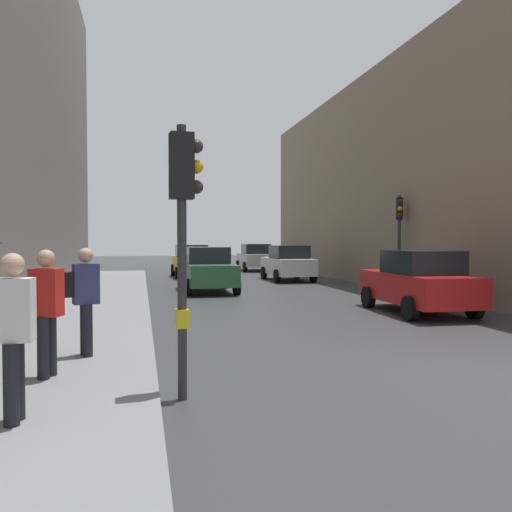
# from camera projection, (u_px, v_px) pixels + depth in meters

# --- Properties ---
(ground_plane) EXTENTS (120.00, 120.00, 0.00)m
(ground_plane) POSITION_uv_depth(u_px,v_px,m) (478.00, 374.00, 8.20)
(ground_plane) COLOR #38383A
(sidewalk_kerb) EXTENTS (3.28, 40.00, 0.16)m
(sidewalk_kerb) POSITION_uv_depth(u_px,v_px,m) (80.00, 323.00, 12.70)
(sidewalk_kerb) COLOR gray
(sidewalk_kerb) RESTS_ON ground
(building_facade_right) EXTENTS (12.00, 29.71, 9.56)m
(building_facade_right) POSITION_uv_depth(u_px,v_px,m) (483.00, 182.00, 25.28)
(building_facade_right) COLOR gray
(building_facade_right) RESTS_ON ground
(traffic_light_mid_street) EXTENTS (0.33, 0.45, 3.75)m
(traffic_light_mid_street) POSITION_uv_depth(u_px,v_px,m) (399.00, 226.00, 20.22)
(traffic_light_mid_street) COLOR #2D2D2D
(traffic_light_mid_street) RESTS_ON ground
(traffic_light_near_left) EXTENTS (0.44, 0.26, 3.52)m
(traffic_light_near_left) POSITION_uv_depth(u_px,v_px,m) (184.00, 211.00, 6.82)
(traffic_light_near_left) COLOR #2D2D2D
(traffic_light_near_left) RESTS_ON ground
(car_yellow_taxi) EXTENTS (2.09, 4.24, 1.76)m
(car_yellow_taxi) POSITION_uv_depth(u_px,v_px,m) (192.00, 261.00, 29.21)
(car_yellow_taxi) COLOR yellow
(car_yellow_taxi) RESTS_ON ground
(car_green_estate) EXTENTS (2.10, 4.24, 1.76)m
(car_green_estate) POSITION_uv_depth(u_px,v_px,m) (207.00, 269.00, 21.01)
(car_green_estate) COLOR #2D6038
(car_green_estate) RESTS_ON ground
(car_silver_hatchback) EXTENTS (2.09, 4.24, 1.76)m
(car_silver_hatchback) POSITION_uv_depth(u_px,v_px,m) (255.00, 257.00, 34.95)
(car_silver_hatchback) COLOR #BCBCC1
(car_silver_hatchback) RESTS_ON ground
(car_red_sedan) EXTENTS (2.11, 4.25, 1.76)m
(car_red_sedan) POSITION_uv_depth(u_px,v_px,m) (418.00, 282.00, 14.90)
(car_red_sedan) COLOR red
(car_red_sedan) RESTS_ON ground
(car_white_compact) EXTENTS (2.04, 4.21, 1.76)m
(car_white_compact) POSITION_uv_depth(u_px,v_px,m) (288.00, 263.00, 26.63)
(car_white_compact) COLOR silver
(car_white_compact) RESTS_ON ground
(pedestrian_with_grey_backpack) EXTENTS (0.65, 0.43, 1.77)m
(pedestrian_with_grey_backpack) POSITION_uv_depth(u_px,v_px,m) (83.00, 295.00, 8.72)
(pedestrian_with_grey_backpack) COLOR black
(pedestrian_with_grey_backpack) RESTS_ON sidewalk_kerb
(pedestrian_with_black_backpack) EXTENTS (0.61, 0.36, 1.77)m
(pedestrian_with_black_backpack) POSITION_uv_depth(u_px,v_px,m) (9.00, 327.00, 5.52)
(pedestrian_with_black_backpack) COLOR black
(pedestrian_with_black_backpack) RESTS_ON sidewalk_kerb
(pedestrian_in_red_jacket) EXTENTS (0.47, 0.38, 1.77)m
(pedestrian_in_red_jacket) POSITION_uv_depth(u_px,v_px,m) (47.00, 307.00, 7.35)
(pedestrian_in_red_jacket) COLOR black
(pedestrian_in_red_jacket) RESTS_ON sidewalk_kerb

